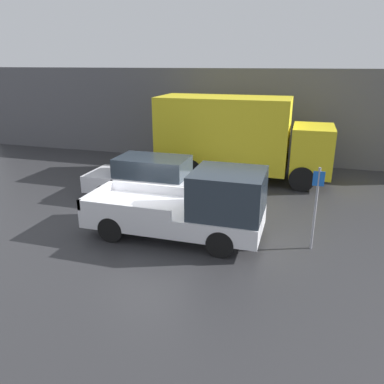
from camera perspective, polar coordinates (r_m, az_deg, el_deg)
ground_plane at (r=12.25m, az=-7.19°, el=-4.87°), size 60.00×60.00×0.00m
building_wall at (r=19.99m, az=3.11°, el=11.61°), size 28.00×0.15×4.69m
pickup_truck at (r=10.89m, az=0.37°, el=-2.25°), size 5.22×2.08×2.13m
car at (r=14.31m, az=-6.31°, el=2.16°), size 4.85×1.88×1.61m
delivery_truck at (r=16.74m, az=6.77°, el=8.52°), size 7.48×2.57×3.56m
parking_sign at (r=10.66m, az=18.33°, el=-1.78°), size 0.30×0.07×2.35m
newspaper_box at (r=20.62m, az=-3.26°, el=6.83°), size 0.45×0.40×1.14m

